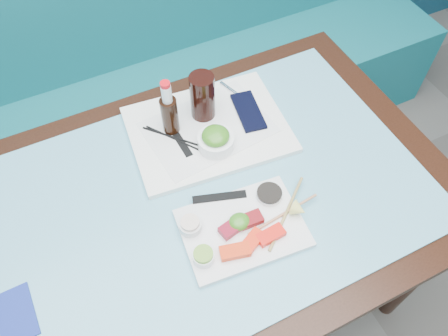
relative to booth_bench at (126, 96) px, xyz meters
name	(u,v)px	position (x,y,z in m)	size (l,w,h in m)	color
booth_bench	(126,96)	(0.00, 0.00, 0.00)	(3.00, 0.56, 1.17)	#11646B
dining_table	(201,213)	(0.00, -0.84, 0.29)	(1.40, 0.90, 0.75)	black
glass_top	(200,197)	(0.00, -0.84, 0.38)	(1.22, 0.76, 0.01)	#60A9C1
sashimi_plate	(243,228)	(0.06, -0.98, 0.39)	(0.31, 0.22, 0.02)	silver
salmon_left	(235,251)	(0.01, -1.03, 0.41)	(0.07, 0.04, 0.02)	red
salmon_mid	(252,241)	(0.06, -1.03, 0.41)	(0.07, 0.03, 0.02)	#F92509
salmon_right	(271,235)	(0.11, -1.03, 0.41)	(0.07, 0.03, 0.02)	red
tuna_left	(231,228)	(0.03, -0.97, 0.41)	(0.06, 0.04, 0.02)	maroon
tuna_right	(251,220)	(0.08, -0.97, 0.41)	(0.06, 0.04, 0.02)	maroon
seaweed_garnish	(239,222)	(0.05, -0.97, 0.41)	(0.06, 0.05, 0.03)	#387D1D
ramekin_wasabi	(203,257)	(-0.07, -1.01, 0.41)	(0.05, 0.05, 0.02)	white
wasabi_fill	(203,254)	(-0.07, -1.01, 0.43)	(0.05, 0.05, 0.01)	#72A836
ramekin_ginger	(190,226)	(-0.06, -0.92, 0.41)	(0.06, 0.06, 0.02)	silver
ginger_fill	(190,223)	(-0.06, -0.92, 0.43)	(0.05, 0.05, 0.01)	beige
soy_dish	(269,195)	(0.16, -0.93, 0.41)	(0.07, 0.07, 0.01)	white
soy_fill	(269,193)	(0.16, -0.93, 0.42)	(0.07, 0.07, 0.01)	black
lemon_wedge	(299,210)	(0.20, -1.01, 0.42)	(0.04, 0.04, 0.04)	#FFFA78
chopstick_sleeve	(219,197)	(0.04, -0.87, 0.40)	(0.14, 0.02, 0.00)	black
wooden_chopstick_a	(283,214)	(0.17, -0.99, 0.40)	(0.01, 0.01, 0.22)	#B67A56
wooden_chopstick_b	(286,212)	(0.18, -0.99, 0.40)	(0.01, 0.01, 0.24)	#A0884B
serving_tray	(208,129)	(0.12, -0.64, 0.39)	(0.46, 0.34, 0.02)	white
paper_placemat	(208,127)	(0.12, -0.64, 0.40)	(0.36, 0.25, 0.00)	white
seaweed_bowl	(216,142)	(0.11, -0.72, 0.42)	(0.10, 0.10, 0.04)	white
seaweed_salad	(216,136)	(0.11, -0.72, 0.45)	(0.08, 0.08, 0.04)	#397A1C
cola_glass	(202,97)	(0.13, -0.59, 0.48)	(0.07, 0.07, 0.15)	black
navy_pouch	(248,111)	(0.25, -0.64, 0.41)	(0.07, 0.16, 0.01)	black
fork	(231,90)	(0.25, -0.54, 0.41)	(0.01, 0.01, 0.09)	silver
black_chopstick_a	(179,141)	(0.02, -0.65, 0.40)	(0.01, 0.01, 0.22)	black
black_chopstick_b	(181,140)	(0.03, -0.65, 0.40)	(0.01, 0.01, 0.25)	black
tray_sleeve	(180,141)	(0.02, -0.65, 0.40)	(0.02, 0.13, 0.00)	black
cola_bottle_body	(170,118)	(0.02, -0.60, 0.45)	(0.05, 0.05, 0.14)	black
cola_bottle_neck	(166,94)	(0.02, -0.60, 0.55)	(0.03, 0.03, 0.06)	white
cola_bottle_cap	(165,84)	(0.02, -0.60, 0.58)	(0.03, 0.03, 0.01)	red
blue_napkin	(4,320)	(-0.53, -0.95, 0.39)	(0.13, 0.13, 0.01)	navy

